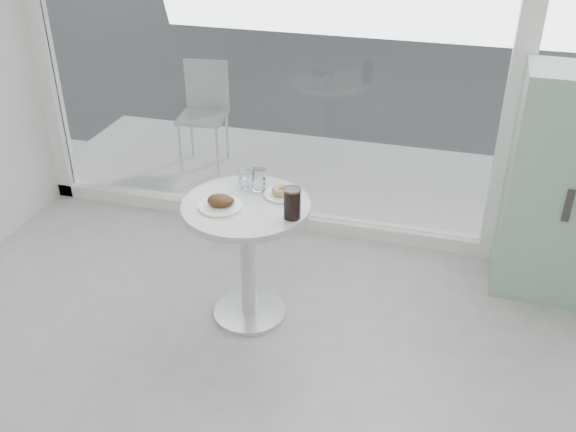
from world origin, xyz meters
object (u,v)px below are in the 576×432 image
(main_table, at_px, (247,237))
(patio_chair, at_px, (205,107))
(mint_cabinet, at_px, (565,188))
(water_tumbler_b, at_px, (258,181))
(water_tumbler_a, at_px, (244,179))
(cola_glass, at_px, (292,204))
(plate_fritter, at_px, (221,203))
(plate_donut, at_px, (282,192))

(main_table, xyz_separation_m, patio_chair, (-1.03, 1.89, 0.00))
(mint_cabinet, xyz_separation_m, water_tumbler_b, (-1.72, -0.62, 0.11))
(water_tumbler_a, bearing_deg, main_table, -68.56)
(patio_chair, height_order, cola_glass, cola_glass)
(main_table, height_order, water_tumbler_b, water_tumbler_b)
(mint_cabinet, xyz_separation_m, patio_chair, (-2.77, 1.09, -0.16))
(mint_cabinet, bearing_deg, main_table, -154.00)
(water_tumbler_a, bearing_deg, cola_glass, -36.68)
(main_table, distance_m, plate_fritter, 0.28)
(mint_cabinet, relative_size, cola_glass, 8.19)
(plate_fritter, relative_size, water_tumbler_a, 2.28)
(patio_chair, distance_m, plate_fritter, 2.18)
(plate_donut, bearing_deg, cola_glass, -61.90)
(patio_chair, bearing_deg, plate_donut, -61.36)
(patio_chair, height_order, water_tumbler_a, patio_chair)
(cola_glass, bearing_deg, water_tumbler_a, 143.32)
(patio_chair, xyz_separation_m, plate_donut, (1.20, -1.75, 0.24))
(plate_fritter, bearing_deg, patio_chair, 114.97)
(plate_donut, height_order, water_tumbler_a, water_tumbler_a)
(patio_chair, distance_m, plate_donut, 2.13)
(water_tumbler_b, relative_size, cola_glass, 0.76)
(plate_fritter, relative_size, cola_glass, 1.40)
(plate_donut, distance_m, water_tumbler_a, 0.25)
(plate_donut, bearing_deg, patio_chair, 124.46)
(plate_fritter, bearing_deg, water_tumbler_a, 81.37)
(patio_chair, distance_m, cola_glass, 2.39)
(mint_cabinet, xyz_separation_m, water_tumbler_a, (-1.82, -0.61, 0.10))
(plate_fritter, xyz_separation_m, water_tumbler_b, (0.13, 0.25, 0.03))
(mint_cabinet, distance_m, cola_glass, 1.70)
(mint_cabinet, distance_m, water_tumbler_a, 1.92)
(mint_cabinet, bearing_deg, plate_donut, -156.17)
(plate_fritter, bearing_deg, water_tumbler_b, 61.46)
(plate_donut, bearing_deg, water_tumbler_a, 169.31)
(main_table, distance_m, water_tumbler_b, 0.33)
(plate_fritter, distance_m, cola_glass, 0.41)
(water_tumbler_b, bearing_deg, plate_donut, -11.04)
(mint_cabinet, bearing_deg, patio_chair, 159.76)
(water_tumbler_a, distance_m, water_tumbler_b, 0.10)
(mint_cabinet, bearing_deg, water_tumbler_a, -160.24)
(main_table, bearing_deg, cola_glass, -15.03)
(mint_cabinet, xyz_separation_m, cola_glass, (-1.45, -0.88, 0.14))
(water_tumbler_a, xyz_separation_m, cola_glass, (0.36, -0.27, 0.04))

